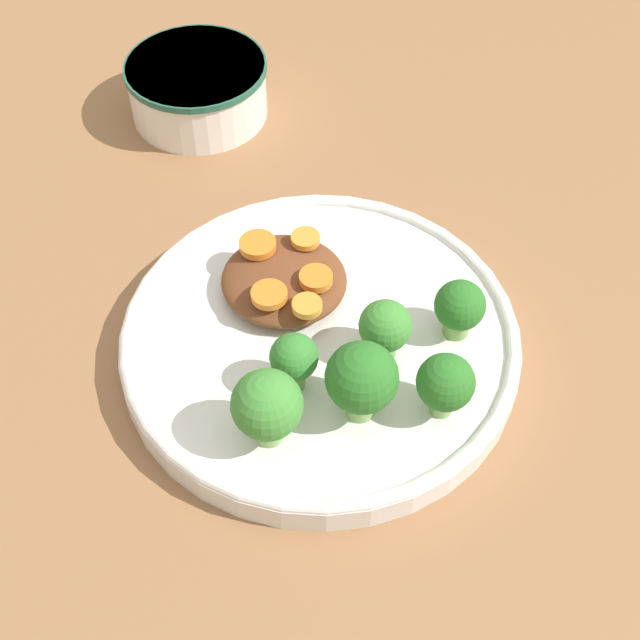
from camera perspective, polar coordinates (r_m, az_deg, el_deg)
name	(u,v)px	position (r m, az deg, el deg)	size (l,w,h in m)	color
ground_plane	(320,352)	(0.65, 0.00, -2.04)	(4.00, 4.00, 0.00)	#8C603D
plate	(320,340)	(0.64, 0.00, -1.26)	(0.29, 0.29, 0.03)	silver
dip_bowl	(198,86)	(0.84, -7.84, 14.62)	(0.13, 0.13, 0.05)	white
stew_mound	(284,280)	(0.65, -2.32, 2.58)	(0.09, 0.09, 0.02)	brown
broccoli_floret_0	(362,379)	(0.57, 2.69, -3.82)	(0.05, 0.05, 0.06)	#7FA85B
broccoli_floret_1	(445,384)	(0.58, 8.03, -4.06)	(0.04, 0.04, 0.05)	#7FA85B
broccoli_floret_2	(267,406)	(0.56, -3.43, -5.53)	(0.05, 0.05, 0.06)	#7FA85B
broccoli_floret_3	(289,358)	(0.59, -1.99, -2.42)	(0.03, 0.03, 0.05)	#759E51
broccoli_floret_4	(460,307)	(0.62, 8.92, 0.80)	(0.04, 0.04, 0.05)	#759E51
broccoli_floret_5	(384,330)	(0.60, 4.15, -0.61)	(0.04, 0.04, 0.05)	#759E51
carrot_slice_0	(316,278)	(0.63, -0.27, 2.69)	(0.02, 0.02, 0.01)	orange
carrot_slice_1	(258,245)	(0.66, -4.01, 4.82)	(0.03, 0.03, 0.01)	orange
carrot_slice_2	(269,295)	(0.62, -3.27, 1.64)	(0.03, 0.03, 0.01)	orange
carrot_slice_3	(305,239)	(0.66, -0.94, 5.23)	(0.02, 0.02, 0.01)	orange
carrot_slice_4	(307,307)	(0.62, -0.86, 0.87)	(0.02, 0.02, 0.01)	orange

